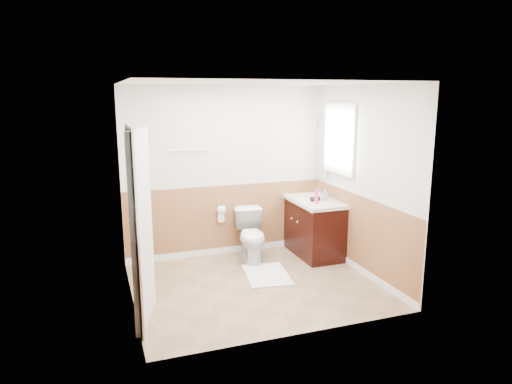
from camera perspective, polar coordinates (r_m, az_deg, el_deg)
name	(u,v)px	position (r m, az deg, el deg)	size (l,w,h in m)	color
floor	(255,285)	(5.97, -0.11, -11.41)	(3.00, 3.00, 0.00)	#8C7051
ceiling	(255,83)	(5.48, -0.12, 13.34)	(3.00, 3.00, 0.00)	white
wall_back	(226,172)	(6.81, -3.75, 2.51)	(3.00, 3.00, 0.00)	silver
wall_front	(300,215)	(4.42, 5.50, -2.78)	(3.00, 3.00, 0.00)	silver
wall_left	(127,198)	(5.30, -15.60, -0.68)	(3.00, 3.00, 0.00)	silver
wall_right	(362,181)	(6.24, 12.99, 1.34)	(3.00, 3.00, 0.00)	silver
wainscot_back	(227,221)	(6.96, -3.64, -3.61)	(3.00, 3.00, 0.00)	#9D673E
wainscot_front	(298,288)	(4.68, 5.25, -11.67)	(3.00, 3.00, 0.00)	#9D673E
wainscot_left	(132,262)	(5.51, -15.03, -8.31)	(2.60, 2.60, 0.00)	#9D673E
wainscot_right	(359,235)	(6.41, 12.58, -5.26)	(2.60, 2.60, 0.00)	#9D673E
toilet	(251,236)	(6.69, -0.56, -5.42)	(0.41, 0.72, 0.73)	white
bath_mat	(267,275)	(6.26, 1.34, -10.17)	(0.55, 0.80, 0.02)	white
vanity_cabinet	(313,228)	(7.01, 7.02, -4.42)	(0.55, 1.10, 0.80)	black
vanity_knob_left	(297,222)	(6.76, 5.14, -3.69)	(0.03, 0.03, 0.03)	white
vanity_knob_right	(292,218)	(6.93, 4.46, -3.27)	(0.03, 0.03, 0.03)	silver
countertop	(313,200)	(6.90, 7.03, -1.04)	(0.60, 1.15, 0.05)	beige
sink_basin	(309,196)	(7.02, 6.57, -0.50)	(0.36, 0.36, 0.02)	white
faucet	(320,191)	(7.09, 7.89, 0.08)	(0.02, 0.02, 0.14)	white
lotion_bottle	(316,196)	(6.58, 7.46, -0.48)	(0.05, 0.05, 0.22)	#DD3961
soap_dispenser	(325,194)	(6.82, 8.51, -0.27)	(0.08, 0.08, 0.17)	#8E94A1
hair_dryer_body	(315,199)	(6.74, 7.29, -0.83)	(0.07, 0.07, 0.14)	black
hair_dryer_handle	(313,201)	(6.73, 7.05, -1.10)	(0.03, 0.03, 0.07)	black
mirror_panel	(323,149)	(7.13, 8.21, 5.27)	(0.02, 0.35, 0.90)	silver
window_frame	(339,139)	(6.66, 10.26, 6.46)	(0.04, 0.80, 1.00)	white
window_glass	(340,139)	(6.67, 10.38, 6.46)	(0.01, 0.70, 0.90)	white
door	(142,228)	(4.93, -13.90, -4.31)	(0.05, 0.80, 2.04)	white
door_frame	(134,228)	(4.92, -14.79, -4.26)	(0.02, 0.92, 2.10)	white
door_knob	(145,225)	(5.27, -13.58, -4.02)	(0.06, 0.06, 0.06)	silver
towel_bar	(189,150)	(6.58, -8.29, 5.15)	(0.02, 0.02, 0.62)	silver
tp_holder_bar	(221,210)	(6.83, -4.33, -2.19)	(0.02, 0.02, 0.14)	silver
tp_roll	(221,210)	(6.83, -4.33, -2.19)	(0.11, 0.11, 0.10)	white
tp_sheet	(221,217)	(6.86, -4.31, -3.08)	(0.10, 0.01, 0.16)	white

